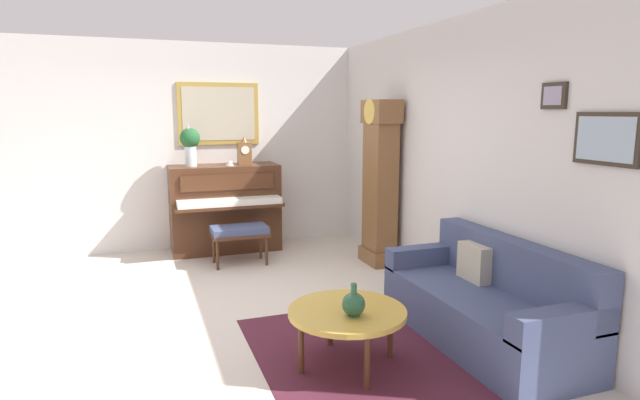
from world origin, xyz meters
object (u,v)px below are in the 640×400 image
mantel_clock (244,152)px  flower_vase (190,142)px  green_jug (354,304)px  coffee_table (347,313)px  piano (225,208)px  teacup (230,164)px  piano_bench (239,232)px  couch (486,304)px  grandfather_clock (380,187)px

mantel_clock → flower_vase: bearing=-90.0°
green_jug → coffee_table: bearing=178.4°
piano → flower_vase: size_ratio=2.48×
mantel_clock → teacup: size_ratio=3.28×
coffee_table → flower_vase: flower_vase is taller
mantel_clock → teacup: (0.08, -0.22, -0.15)m
flower_vase → teacup: bearing=80.9°
piano → piano_bench: bearing=4.2°
couch → teacup: teacup is taller
teacup → green_jug: 3.70m
grandfather_clock → couch: 2.42m
piano → coffee_table: (3.59, 0.31, -0.18)m
teacup → coffee_table: bearing=4.0°
flower_vase → mantel_clock: bearing=90.0°
grandfather_clock → couch: (2.33, -0.16, -0.65)m
piano_bench → teacup: bearing=179.0°
piano → piano_bench: piano is taller
piano → green_jug: bearing=4.7°
piano → green_jug: size_ratio=6.00×
piano → mantel_clock: (0.00, 0.28, 0.75)m
piano → mantel_clock: mantel_clock is taller
piano_bench → grandfather_clock: (0.52, 1.66, 0.56)m
grandfather_clock → coffee_table: bearing=-30.9°
piano → teacup: 0.61m
couch → coffee_table: 1.25m
grandfather_clock → coffee_table: (2.34, -1.40, -0.56)m
piano → teacup: bearing=38.4°
piano → grandfather_clock: size_ratio=0.71×
piano_bench → flower_vase: flower_vase is taller
piano → couch: bearing=23.5°
piano_bench → grandfather_clock: 1.82m
coffee_table → green_jug: 0.17m
grandfather_clock → teacup: 2.03m
piano_bench → teacup: (-0.64, 0.01, 0.79)m
piano_bench → flower_vase: size_ratio=1.21×
piano_bench → coffee_table: piano_bench is taller
coffee_table → mantel_clock: size_ratio=2.32×
piano_bench → green_jug: size_ratio=2.92×
piano_bench → coffee_table: 2.88m
coffee_table → teacup: 3.60m
mantel_clock → green_jug: bearing=0.4°
piano → coffee_table: piano is taller
mantel_clock → flower_vase: 0.73m
flower_vase → piano: bearing=90.2°
mantel_clock → couch: bearing=19.6°
coffee_table → piano: bearing=-175.1°
piano → coffee_table: bearing=4.9°
grandfather_clock → green_jug: bearing=-29.6°
piano → flower_vase: bearing=-89.8°
piano_bench → green_jug: green_jug is taller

